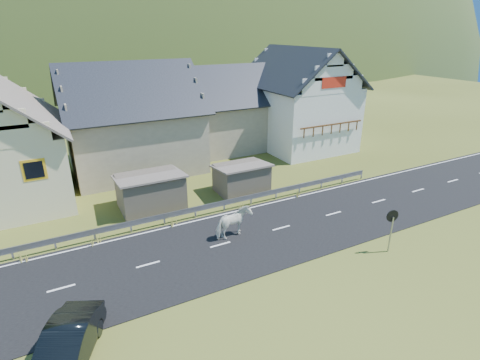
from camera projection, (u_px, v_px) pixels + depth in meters
ground at (220, 245)px, 20.52m from camera, size 160.00×160.00×0.00m
road at (220, 245)px, 20.51m from camera, size 60.00×7.00×0.04m
lane_markings at (220, 245)px, 20.50m from camera, size 60.00×6.60×0.01m
guardrail at (195, 210)px, 23.33m from camera, size 28.10×0.09×0.75m
shed_left at (151, 192)px, 24.58m from camera, size 4.30×3.30×2.40m
shed_right at (241, 178)px, 27.01m from camera, size 3.80×2.90×2.20m
house_cream at (3, 139)px, 24.41m from camera, size 7.80×9.80×8.30m
house_stone_a at (131, 113)px, 30.66m from camera, size 10.80×9.80×8.90m
house_stone_b at (230, 103)px, 36.77m from camera, size 9.80×8.80×8.10m
house_white at (298, 95)px, 36.58m from camera, size 8.80×10.80×9.70m
mountain at (71, 99)px, 177.87m from camera, size 440.00×280.00×260.00m
horse at (234, 223)px, 20.98m from camera, size 1.37×2.24×1.77m
car at (66, 348)px, 13.01m from camera, size 3.18×4.55×1.42m
traffic_mirror at (392, 221)px, 19.35m from camera, size 0.67×0.24×2.42m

